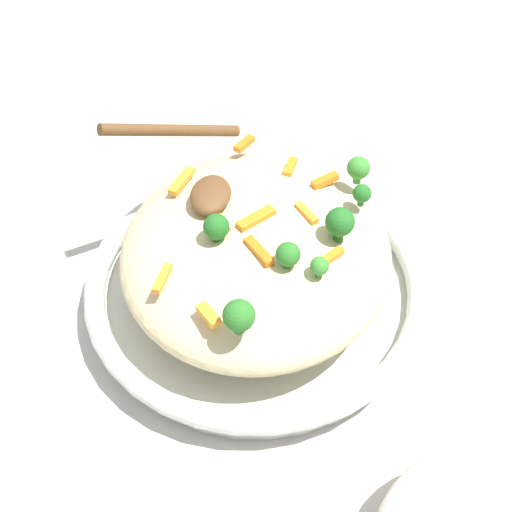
% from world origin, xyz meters
% --- Properties ---
extents(ground_plane, '(2.40, 2.40, 0.00)m').
position_xyz_m(ground_plane, '(0.00, 0.00, 0.00)').
color(ground_plane, beige).
extents(serving_bowl, '(0.36, 0.36, 0.05)m').
position_xyz_m(serving_bowl, '(0.00, 0.00, 0.03)').
color(serving_bowl, silver).
rests_on(serving_bowl, ground_plane).
extents(pasta_mound, '(0.29, 0.27, 0.09)m').
position_xyz_m(pasta_mound, '(0.00, 0.00, 0.08)').
color(pasta_mound, beige).
rests_on(pasta_mound, serving_bowl).
extents(carrot_piece_0, '(0.04, 0.04, 0.01)m').
position_xyz_m(carrot_piece_0, '(0.00, -0.00, 0.13)').
color(carrot_piece_0, orange).
rests_on(carrot_piece_0, pasta_mound).
extents(carrot_piece_1, '(0.03, 0.03, 0.01)m').
position_xyz_m(carrot_piece_1, '(-0.04, -0.01, 0.13)').
color(carrot_piece_1, orange).
rests_on(carrot_piece_1, pasta_mound).
extents(carrot_piece_2, '(0.03, 0.01, 0.01)m').
position_xyz_m(carrot_piece_2, '(-0.08, 0.08, 0.12)').
color(carrot_piece_2, orange).
rests_on(carrot_piece_2, pasta_mound).
extents(carrot_piece_3, '(0.03, 0.02, 0.01)m').
position_xyz_m(carrot_piece_3, '(0.02, -0.05, 0.12)').
color(carrot_piece_3, orange).
rests_on(carrot_piece_3, pasta_mound).
extents(carrot_piece_4, '(0.03, 0.02, 0.01)m').
position_xyz_m(carrot_piece_4, '(0.12, 0.03, 0.12)').
color(carrot_piece_4, orange).
rests_on(carrot_piece_4, pasta_mound).
extents(carrot_piece_5, '(0.03, 0.03, 0.01)m').
position_xyz_m(carrot_piece_5, '(0.07, -0.06, 0.12)').
color(carrot_piece_5, orange).
rests_on(carrot_piece_5, pasta_mound).
extents(carrot_piece_6, '(0.04, 0.03, 0.01)m').
position_xyz_m(carrot_piece_6, '(-0.00, 0.04, 0.12)').
color(carrot_piece_6, orange).
rests_on(carrot_piece_6, pasta_mound).
extents(carrot_piece_7, '(0.04, 0.02, 0.01)m').
position_xyz_m(carrot_piece_7, '(0.05, 0.08, 0.12)').
color(carrot_piece_7, orange).
rests_on(carrot_piece_7, pasta_mound).
extents(carrot_piece_8, '(0.03, 0.02, 0.01)m').
position_xyz_m(carrot_piece_8, '(-0.11, 0.03, 0.12)').
color(carrot_piece_8, orange).
rests_on(carrot_piece_8, pasta_mound).
extents(carrot_piece_9, '(0.03, 0.01, 0.01)m').
position_xyz_m(carrot_piece_9, '(0.09, -0.03, 0.12)').
color(carrot_piece_9, orange).
rests_on(carrot_piece_9, pasta_mound).
extents(carrot_piece_10, '(0.02, 0.02, 0.01)m').
position_xyz_m(carrot_piece_10, '(-0.03, -0.07, 0.12)').
color(carrot_piece_10, orange).
rests_on(carrot_piece_10, pasta_mound).
extents(broccoli_floret_0, '(0.03, 0.03, 0.04)m').
position_xyz_m(broccoli_floret_0, '(-0.01, -0.08, 0.14)').
color(broccoli_floret_0, '#205B1C').
rests_on(broccoli_floret_0, pasta_mound).
extents(broccoli_floret_1, '(0.03, 0.03, 0.03)m').
position_xyz_m(broccoli_floret_1, '(-0.13, -0.00, 0.14)').
color(broccoli_floret_1, '#296820').
rests_on(broccoli_floret_1, pasta_mound).
extents(broccoli_floret_2, '(0.02, 0.02, 0.03)m').
position_xyz_m(broccoli_floret_2, '(0.08, -0.10, 0.13)').
color(broccoli_floret_2, '#377928').
rests_on(broccoli_floret_2, pasta_mound).
extents(broccoli_floret_3, '(0.02, 0.02, 0.02)m').
position_xyz_m(broccoli_floret_3, '(-0.06, -0.06, 0.13)').
color(broccoli_floret_3, '#377928').
rests_on(broccoli_floret_3, pasta_mound).
extents(broccoli_floret_4, '(0.02, 0.02, 0.02)m').
position_xyz_m(broccoli_floret_4, '(0.04, -0.10, 0.13)').
color(broccoli_floret_4, '#205B1C').
rests_on(broccoli_floret_4, pasta_mound).
extents(broccoli_floret_5, '(0.02, 0.02, 0.03)m').
position_xyz_m(broccoli_floret_5, '(-0.03, 0.03, 0.14)').
color(broccoli_floret_5, '#205B1C').
rests_on(broccoli_floret_5, pasta_mound).
extents(broccoli_floret_6, '(0.02, 0.02, 0.03)m').
position_xyz_m(broccoli_floret_6, '(-0.05, -0.03, 0.13)').
color(broccoli_floret_6, '#296820').
rests_on(broccoli_floret_6, pasta_mound).
extents(serving_spoon, '(0.14, 0.13, 0.08)m').
position_xyz_m(serving_spoon, '(0.05, 0.06, 0.14)').
color(serving_spoon, brown).
rests_on(serving_spoon, pasta_mound).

